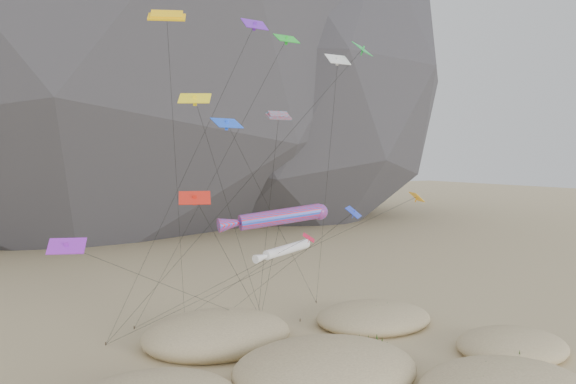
% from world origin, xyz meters
% --- Properties ---
extents(kite_stakes, '(23.88, 6.03, 0.30)m').
position_xyz_m(kite_stakes, '(1.98, 22.77, 0.15)').
color(kite_stakes, '#3F2D1E').
rests_on(kite_stakes, ground).
extents(rainbow_tube_kite, '(9.75, 13.85, 12.93)m').
position_xyz_m(rainbow_tube_kite, '(0.45, 9.65, 11.94)').
color(rainbow_tube_kite, red).
rests_on(rainbow_tube_kite, ground).
extents(white_tube_kite, '(6.06, 17.26, 9.90)m').
position_xyz_m(white_tube_kite, '(1.24, 9.94, 9.27)').
color(white_tube_kite, white).
rests_on(white_tube_kite, ground).
extents(orange_parafoil, '(7.39, 14.44, 28.03)m').
position_xyz_m(orange_parafoil, '(-6.37, 14.91, 27.19)').
color(orange_parafoil, yellow).
rests_on(orange_parafoil, ground).
extents(multi_parafoil, '(4.88, 11.88, 20.33)m').
position_xyz_m(multi_parafoil, '(1.79, 11.85, 19.61)').
color(multi_parafoil, red).
rests_on(multi_parafoil, ground).
extents(delta_kites, '(31.81, 19.70, 27.44)m').
position_xyz_m(delta_kites, '(0.74, 11.27, 18.07)').
color(delta_kites, red).
rests_on(delta_kites, ground).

